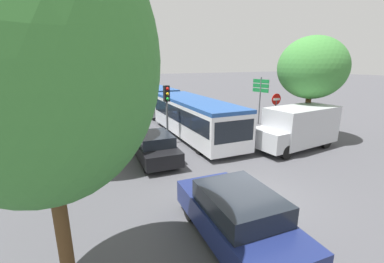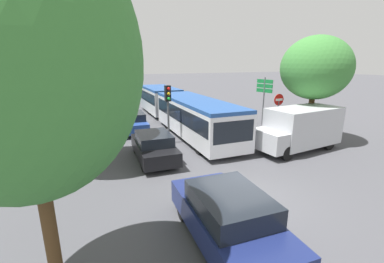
{
  "view_description": "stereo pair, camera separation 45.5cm",
  "coord_description": "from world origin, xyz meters",
  "views": [
    {
      "loc": [
        -5.29,
        -6.57,
        4.65
      ],
      "look_at": [
        0.2,
        5.0,
        1.2
      ],
      "focal_mm": 24.0,
      "sensor_mm": 36.0,
      "label": 1
    },
    {
      "loc": [
        -4.88,
        -6.76,
        4.65
      ],
      "look_at": [
        0.2,
        5.0,
        1.2
      ],
      "focal_mm": 24.0,
      "sensor_mm": 36.0,
      "label": 2
    }
  ],
  "objects": [
    {
      "name": "tree_left_far",
      "position": [
        -5.25,
        14.99,
        4.62
      ],
      "size": [
        4.45,
        4.45,
        7.53
      ],
      "color": "#51381E",
      "rests_on": "ground"
    },
    {
      "name": "traffic_light",
      "position": [
        -0.34,
        7.21,
        2.5
      ],
      "size": [
        0.34,
        0.37,
        3.4
      ],
      "rotation": [
        0.0,
        0.0,
        -1.5
      ],
      "color": "#56595E",
      "rests_on": "ground"
    },
    {
      "name": "ground_plane",
      "position": [
        0.0,
        0.0,
        0.0
      ],
      "size": [
        200.0,
        200.0,
        0.0
      ],
      "primitive_type": "plane",
      "color": "#47474C"
    },
    {
      "name": "city_bus_rear",
      "position": [
        -1.85,
        22.67,
        1.41
      ],
      "size": [
        3.0,
        11.45,
        2.44
      ],
      "rotation": [
        0.0,
        0.0,
        1.53
      ],
      "color": "teal",
      "rests_on": "ground"
    },
    {
      "name": "queued_car_blue",
      "position": [
        -1.81,
        10.67,
        0.69
      ],
      "size": [
        1.86,
        3.97,
        1.35
      ],
      "rotation": [
        0.0,
        0.0,
        1.52
      ],
      "color": "#284799",
      "rests_on": "ground"
    },
    {
      "name": "articulated_bus",
      "position": [
        1.74,
        11.27,
        1.41
      ],
      "size": [
        2.89,
        16.52,
        2.44
      ],
      "rotation": [
        0.0,
        0.0,
        -1.6
      ],
      "color": "silver",
      "rests_on": "ground"
    },
    {
      "name": "white_van",
      "position": [
        5.84,
        3.28,
        1.24
      ],
      "size": [
        5.17,
        2.43,
        2.31
      ],
      "rotation": [
        0.0,
        0.0,
        3.24
      ],
      "color": "#B7BABF",
      "rests_on": "ground"
    },
    {
      "name": "tree_left_mid",
      "position": [
        -5.11,
        5.6,
        4.49
      ],
      "size": [
        4.4,
        4.4,
        6.93
      ],
      "color": "#51381E",
      "rests_on": "ground"
    },
    {
      "name": "no_entry_sign",
      "position": [
        6.13,
        5.4,
        1.88
      ],
      "size": [
        0.7,
        0.08,
        2.82
      ],
      "rotation": [
        0.0,
        0.0,
        -1.57
      ],
      "color": "#56595E",
      "rests_on": "ground"
    },
    {
      "name": "tree_left_distant",
      "position": [
        -5.12,
        22.44,
        4.97
      ],
      "size": [
        3.66,
        3.66,
        7.07
      ],
      "color": "#51381E",
      "rests_on": "ground"
    },
    {
      "name": "tree_left_near",
      "position": [
        -5.71,
        -1.68,
        4.68
      ],
      "size": [
        3.92,
        3.92,
        7.11
      ],
      "color": "#51381E",
      "rests_on": "ground"
    },
    {
      "name": "queued_car_black",
      "position": [
        -1.87,
        4.89,
        0.69
      ],
      "size": [
        1.88,
        4.03,
        1.37
      ],
      "rotation": [
        0.0,
        0.0,
        1.52
      ],
      "color": "black",
      "rests_on": "ground"
    },
    {
      "name": "queued_car_navy",
      "position": [
        -1.69,
        -1.75,
        0.76
      ],
      "size": [
        2.05,
        4.39,
        1.5
      ],
      "rotation": [
        0.0,
        0.0,
        1.52
      ],
      "color": "navy",
      "rests_on": "ground"
    },
    {
      "name": "tree_right_near",
      "position": [
        7.75,
        4.41,
        4.34
      ],
      "size": [
        3.96,
        3.96,
        6.17
      ],
      "color": "#51381E",
      "rests_on": "ground"
    },
    {
      "name": "direction_sign_post",
      "position": [
        7.76,
        8.84,
        2.57
      ],
      "size": [
        0.4,
        1.37,
        3.6
      ],
      "rotation": [
        0.0,
        0.0,
        3.39
      ],
      "color": "#56595E",
      "rests_on": "ground"
    }
  ]
}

